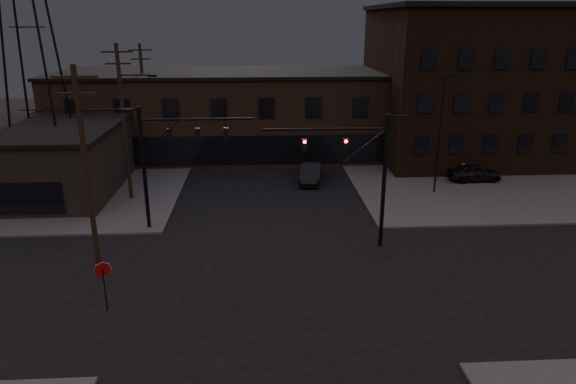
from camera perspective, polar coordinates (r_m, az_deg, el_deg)
The scene contains 18 objects.
ground at distance 26.91m, azimuth -1.38°, elevation -10.27°, with size 140.00×140.00×0.00m, color black.
sidewalk_ne at distance 52.54m, azimuth 22.45°, elevation 2.88°, with size 30.00×30.00×0.15m, color #474744.
sidewalk_nw at distance 51.92m, azimuth -27.41°, elevation 2.02°, with size 30.00×30.00×0.15m, color #474744.
building_row at distance 52.36m, azimuth -2.52°, elevation 8.63°, with size 40.00×12.00×8.00m, color #4A3427.
building_right at distance 54.87m, azimuth 21.57°, elevation 11.01°, with size 22.00×16.00×14.00m, color black.
building_left at distance 45.24m, azimuth -28.47°, elevation 2.87°, with size 16.00×12.00×5.00m, color black.
traffic_signal_near at distance 29.84m, azimuth 8.58°, elevation 2.69°, with size 7.12×0.24×8.00m.
traffic_signal_far at distance 33.11m, azimuth -13.68°, elevation 4.09°, with size 7.12×0.24×8.00m.
stop_sign at distance 25.35m, azimuth -19.85°, elevation -8.68°, with size 0.72×0.33×2.48m.
utility_pole_near at distance 27.93m, azimuth -21.38°, elevation 2.52°, with size 3.70×0.28×11.00m.
utility_pole_mid at distance 39.41m, azimuth -17.70°, elevation 7.65°, with size 3.70×0.28×11.50m.
utility_pole_far at distance 51.24m, azimuth -15.67°, elevation 9.78°, with size 2.20×0.28×11.00m.
transmission_tower at distance 45.03m, azimuth -27.01°, elevation 16.01°, with size 7.00×7.00×25.00m, color black, non-canonical shape.
lot_light_a at distance 40.70m, azimuth 16.58°, elevation 7.20°, with size 1.50×0.28×9.14m.
lot_light_b at distance 47.52m, azimuth 21.48°, elevation 8.22°, with size 1.50×0.28×9.14m.
parked_car_lot_a at distance 45.71m, azimuth 19.99°, elevation 2.05°, with size 1.74×4.32×1.47m, color black.
parked_car_lot_b at distance 48.19m, azimuth 20.55°, elevation 2.63°, with size 1.69×4.17×1.21m, color silver.
car_crossing at distance 43.29m, azimuth 2.59°, elevation 2.17°, with size 1.69×4.84×1.60m, color black.
Camera 1 is at (-0.74, -23.58, 12.94)m, focal length 32.00 mm.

